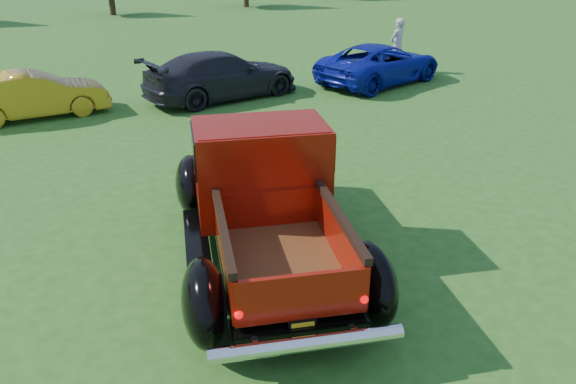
% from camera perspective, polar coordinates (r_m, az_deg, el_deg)
% --- Properties ---
extents(ground, '(120.00, 120.00, 0.00)m').
position_cam_1_polar(ground, '(8.56, -0.98, -6.74)').
color(ground, '#285E1A').
rests_on(ground, ground).
extents(pickup_truck, '(3.97, 5.74, 2.00)m').
position_cam_1_polar(pickup_truck, '(8.48, -2.72, 0.18)').
color(pickup_truck, black).
rests_on(pickup_truck, ground).
extents(show_car_yellow, '(3.73, 1.42, 1.22)m').
position_cam_1_polar(show_car_yellow, '(16.52, -24.31, 8.98)').
color(show_car_yellow, '#BF8F19').
rests_on(show_car_yellow, ground).
extents(show_car_grey, '(4.87, 2.30, 1.37)m').
position_cam_1_polar(show_car_grey, '(17.09, -6.72, 11.71)').
color(show_car_grey, black).
rests_on(show_car_grey, ground).
extents(show_car_blue, '(4.95, 3.01, 1.28)m').
position_cam_1_polar(show_car_blue, '(19.05, 9.34, 12.74)').
color(show_car_blue, '#0D1899').
rests_on(show_car_blue, ground).
extents(spectator, '(0.76, 0.59, 1.86)m').
position_cam_1_polar(spectator, '(20.77, 11.03, 14.41)').
color(spectator, beige).
rests_on(spectator, ground).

